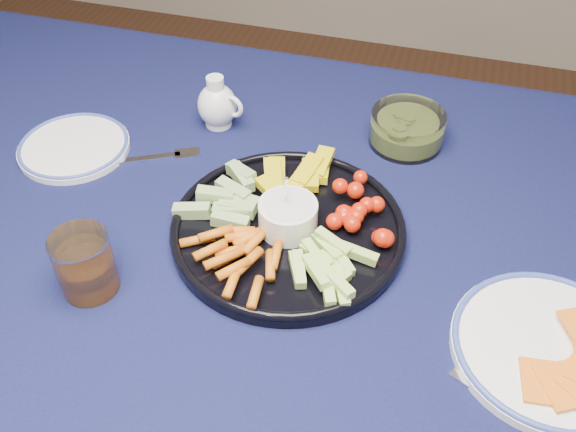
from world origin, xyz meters
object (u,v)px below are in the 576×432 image
(dining_table, at_px, (283,300))
(cheese_plate, at_px, (551,347))
(creamer_pitcher, at_px, (218,105))
(side_plate_extra, at_px, (74,146))
(juice_tumbler, at_px, (86,267))
(pickle_bowl, at_px, (407,130))
(crudite_platter, at_px, (286,225))

(dining_table, bearing_deg, cheese_plate, -9.05)
(dining_table, bearing_deg, creamer_pitcher, 125.61)
(cheese_plate, relative_size, side_plate_extra, 1.30)
(cheese_plate, height_order, juice_tumbler, juice_tumbler)
(dining_table, bearing_deg, juice_tumbler, -152.79)
(pickle_bowl, bearing_deg, side_plate_extra, -161.44)
(creamer_pitcher, relative_size, side_plate_extra, 0.51)
(juice_tumbler, relative_size, side_plate_extra, 0.49)
(crudite_platter, bearing_deg, juice_tumbler, -143.12)
(dining_table, bearing_deg, side_plate_extra, 160.96)
(crudite_platter, relative_size, pickle_bowl, 2.73)
(cheese_plate, bearing_deg, creamer_pitcher, 148.94)
(dining_table, relative_size, creamer_pitcher, 18.24)
(cheese_plate, bearing_deg, crudite_platter, 163.91)
(dining_table, height_order, crudite_platter, crudite_platter)
(dining_table, relative_size, side_plate_extra, 9.36)
(crudite_platter, height_order, creamer_pitcher, crudite_platter)
(juice_tumbler, bearing_deg, dining_table, 27.21)
(creamer_pitcher, bearing_deg, cheese_plate, -31.06)
(juice_tumbler, bearing_deg, side_plate_extra, 123.98)
(pickle_bowl, bearing_deg, crudite_platter, -116.00)
(cheese_plate, xyz_separation_m, side_plate_extra, (-0.74, 0.19, -0.00))
(crudite_platter, distance_m, cheese_plate, 0.37)
(dining_table, relative_size, juice_tumbler, 19.06)
(creamer_pitcher, distance_m, pickle_bowl, 0.31)
(dining_table, xyz_separation_m, crudite_platter, (-0.01, 0.05, 0.11))
(dining_table, xyz_separation_m, creamer_pitcher, (-0.19, 0.27, 0.13))
(creamer_pitcher, xyz_separation_m, cheese_plate, (0.54, -0.32, -0.03))
(pickle_bowl, xyz_separation_m, side_plate_extra, (-0.51, -0.17, -0.02))
(pickle_bowl, height_order, side_plate_extra, pickle_bowl)
(pickle_bowl, bearing_deg, creamer_pitcher, -172.97)
(pickle_bowl, distance_m, juice_tumbler, 0.54)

